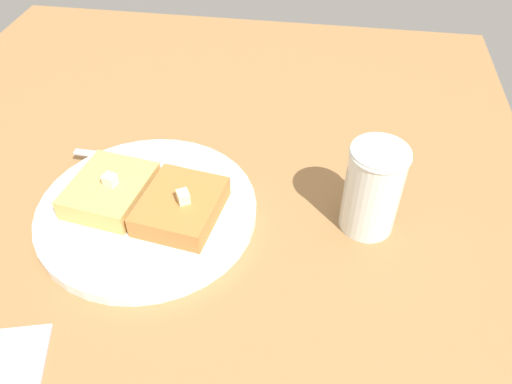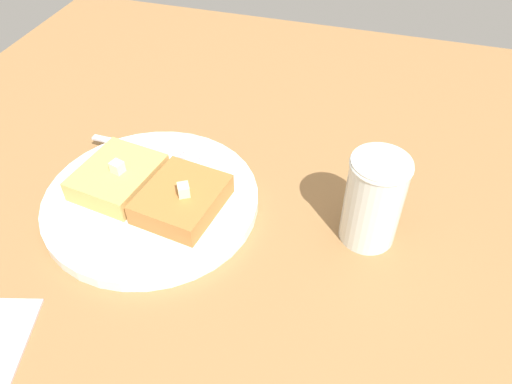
% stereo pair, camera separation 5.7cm
% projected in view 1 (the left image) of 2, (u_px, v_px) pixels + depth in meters
% --- Properties ---
extents(table_surface, '(0.92, 0.92, 0.03)m').
position_uv_depth(table_surface, '(191.00, 172.00, 0.68)').
color(table_surface, olive).
rests_on(table_surface, ground).
extents(plate, '(0.26, 0.26, 0.02)m').
position_uv_depth(plate, '(148.00, 210.00, 0.60)').
color(plate, white).
rests_on(plate, table_surface).
extents(toast_slice_left, '(0.10, 0.11, 0.03)m').
position_uv_depth(toast_slice_left, '(181.00, 206.00, 0.58)').
color(toast_slice_left, '#AD6B32').
rests_on(toast_slice_left, plate).
extents(toast_slice_middle, '(0.10, 0.11, 0.03)m').
position_uv_depth(toast_slice_middle, '(110.00, 190.00, 0.60)').
color(toast_slice_middle, tan).
rests_on(toast_slice_middle, plate).
extents(butter_pat_primary, '(0.02, 0.02, 0.01)m').
position_uv_depth(butter_pat_primary, '(183.00, 197.00, 0.56)').
color(butter_pat_primary, '#F4EAB5').
rests_on(butter_pat_primary, toast_slice_left).
extents(butter_pat_secondary, '(0.02, 0.02, 0.01)m').
position_uv_depth(butter_pat_secondary, '(110.00, 180.00, 0.58)').
color(butter_pat_secondary, '#F6ECC2').
rests_on(butter_pat_secondary, toast_slice_middle).
extents(fork, '(0.16, 0.02, 0.00)m').
position_uv_depth(fork, '(139.00, 159.00, 0.66)').
color(fork, silver).
rests_on(fork, plate).
extents(syrup_jar, '(0.07, 0.07, 0.11)m').
position_uv_depth(syrup_jar, '(372.00, 192.00, 0.56)').
color(syrup_jar, '#4C190F').
rests_on(syrup_jar, table_surface).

